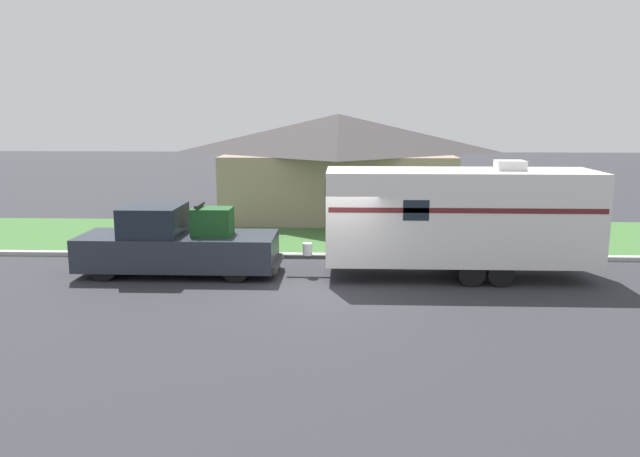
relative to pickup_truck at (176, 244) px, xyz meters
The scene contains 7 objects.
ground_plane 4.97m from the pickup_truck, 18.32° to the right, with size 120.00×120.00×0.00m, color #2D2D33.
curb_strip 5.21m from the pickup_truck, 25.51° to the left, with size 80.00×0.30×0.14m.
lawn_strip 7.53m from the pickup_truck, 51.65° to the left, with size 80.00×7.00×0.03m.
house_across_street 12.40m from the pickup_truck, 67.77° to the left, with size 10.75×8.43×4.67m.
pickup_truck is the anchor object (origin of this frame).
travel_trailer 8.33m from the pickup_truck, ahead, with size 8.90×2.37×3.40m.
mailbox 10.33m from the pickup_truck, 16.18° to the left, with size 0.48×0.20×1.36m.
Camera 1 is at (0.34, -16.32, 4.73)m, focal length 35.00 mm.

